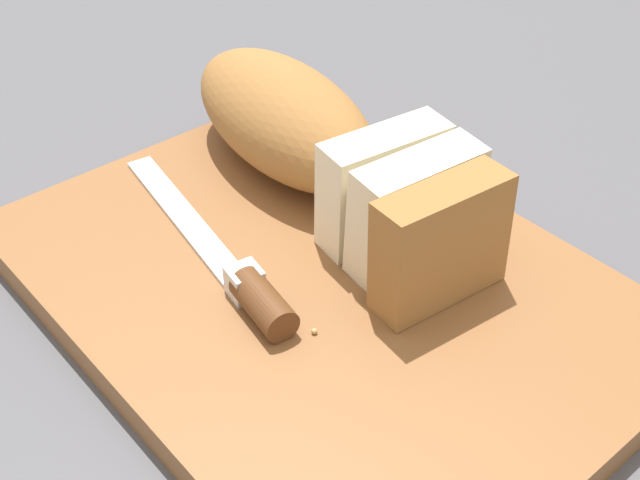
{
  "coord_description": "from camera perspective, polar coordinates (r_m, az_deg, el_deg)",
  "views": [
    {
      "loc": [
        0.33,
        -0.27,
        0.39
      ],
      "look_at": [
        0.0,
        0.0,
        0.05
      ],
      "focal_mm": 47.32,
      "sensor_mm": 36.0,
      "label": 1
    }
  ],
  "objects": [
    {
      "name": "crumb_near_knife",
      "position": [
        0.52,
        -1.9,
        -5.46
      ],
      "size": [
        0.01,
        0.01,
        0.01
      ],
      "primitive_type": "sphere",
      "color": "tan",
      "rests_on": "cutting_board"
    },
    {
      "name": "bread_knife",
      "position": [
        0.55,
        -5.39,
        -2.62
      ],
      "size": [
        0.23,
        0.05,
        0.02
      ],
      "rotation": [
        0.0,
        0.0,
        3.01
      ],
      "color": "silver",
      "rests_on": "cutting_board"
    },
    {
      "name": "crumb_stray_left",
      "position": [
        0.52,
        -0.39,
        -6.19
      ],
      "size": [
        0.0,
        0.0,
        0.0
      ],
      "primitive_type": "sphere",
      "color": "tan",
      "rests_on": "cutting_board"
    },
    {
      "name": "bread_loaf",
      "position": [
        0.62,
        -0.05,
        6.54
      ],
      "size": [
        0.31,
        0.12,
        0.08
      ],
      "rotation": [
        0.0,
        0.0,
        -0.07
      ],
      "color": "#996633",
      "rests_on": "cutting_board"
    },
    {
      "name": "crumb_near_loaf",
      "position": [
        0.61,
        2.43,
        2.07
      ],
      "size": [
        0.01,
        0.01,
        0.01
      ],
      "primitive_type": "sphere",
      "color": "tan",
      "rests_on": "cutting_board"
    },
    {
      "name": "cutting_board",
      "position": [
        0.57,
        -0.0,
        -3.31
      ],
      "size": [
        0.43,
        0.32,
        0.02
      ],
      "primitive_type": "cube",
      "rotation": [
        0.0,
        0.0,
        0.03
      ],
      "color": "brown",
      "rests_on": "ground_plane"
    },
    {
      "name": "ground_plane",
      "position": [
        0.57,
        -0.0,
        -4.18
      ],
      "size": [
        3.0,
        3.0,
        0.0
      ],
      "primitive_type": "plane",
      "color": "#4C4C51"
    }
  ]
}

